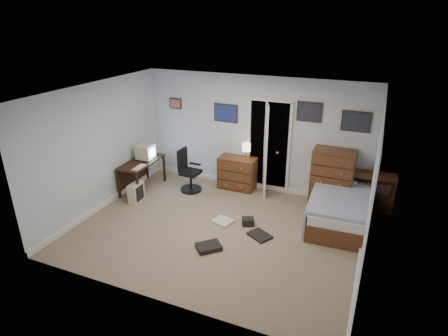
% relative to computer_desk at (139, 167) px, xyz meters
% --- Properties ---
extents(floor, '(5.00, 4.00, 0.02)m').
position_rel_computer_desk_xyz_m(floor, '(2.28, -0.89, -0.53)').
color(floor, gray).
rests_on(floor, ground).
extents(computer_desk, '(0.58, 1.19, 0.68)m').
position_rel_computer_desk_xyz_m(computer_desk, '(0.00, 0.00, 0.00)').
color(computer_desk, black).
rests_on(computer_desk, floor).
extents(crt_monitor, '(0.36, 0.34, 0.32)m').
position_rel_computer_desk_xyz_m(crt_monitor, '(0.10, 0.15, 0.32)').
color(crt_monitor, beige).
rests_on(crt_monitor, computer_desk).
extents(keyboard, '(0.15, 0.36, 0.02)m').
position_rel_computer_desk_xyz_m(keyboard, '(0.26, -0.35, 0.17)').
color(keyboard, beige).
rests_on(keyboard, computer_desk).
extents(pc_tower, '(0.20, 0.38, 0.41)m').
position_rel_computer_desk_xyz_m(pc_tower, '(0.28, -0.55, -0.32)').
color(pc_tower, beige).
rests_on(pc_tower, floor).
extents(office_chair, '(0.48, 0.48, 0.96)m').
position_rel_computer_desk_xyz_m(office_chair, '(1.04, 0.36, -0.15)').
color(office_chair, black).
rests_on(office_chair, floor).
extents(media_stack, '(0.18, 0.18, 0.87)m').
position_rel_computer_desk_xyz_m(media_stack, '(-0.04, 1.35, -0.09)').
color(media_stack, maroon).
rests_on(media_stack, floor).
extents(low_dresser, '(0.82, 0.41, 0.73)m').
position_rel_computer_desk_xyz_m(low_dresser, '(2.00, 0.88, -0.16)').
color(low_dresser, brown).
rests_on(low_dresser, floor).
extents(table_lamp, '(0.18, 0.18, 0.36)m').
position_rel_computer_desk_xyz_m(table_lamp, '(2.20, 0.88, 0.47)').
color(table_lamp, gold).
rests_on(table_lamp, low_dresser).
extents(doorway, '(0.96, 1.12, 2.05)m').
position_rel_computer_desk_xyz_m(doorway, '(2.63, 1.38, 0.48)').
color(doorway, black).
rests_on(doorway, floor).
extents(tall_dresser, '(0.83, 0.50, 1.20)m').
position_rel_computer_desk_xyz_m(tall_dresser, '(4.04, 0.86, 0.08)').
color(tall_dresser, brown).
rests_on(tall_dresser, floor).
extents(headboard_bookcase, '(0.90, 0.26, 0.80)m').
position_rel_computer_desk_xyz_m(headboard_bookcase, '(4.78, 0.97, -0.10)').
color(headboard_bookcase, brown).
rests_on(headboard_bookcase, floor).
extents(bed, '(1.10, 1.95, 0.63)m').
position_rel_computer_desk_xyz_m(bed, '(4.27, 0.26, -0.22)').
color(bed, brown).
rests_on(bed, floor).
extents(wall_posters, '(4.38, 0.04, 0.60)m').
position_rel_computer_desk_xyz_m(wall_posters, '(2.85, 1.08, 1.23)').
color(wall_posters, '#331E11').
rests_on(wall_posters, floor).
extents(floor_clutter, '(1.24, 1.35, 0.14)m').
position_rel_computer_desk_xyz_m(floor_clutter, '(2.59, -0.99, -0.48)').
color(floor_clutter, silver).
rests_on(floor_clutter, floor).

